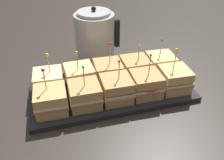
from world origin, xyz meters
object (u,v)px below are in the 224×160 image
sandwich_back_far_right (160,65)px  sandwich_back_right (135,69)px  sandwich_front_far_right (174,79)px  serving_platter (112,92)px  sandwich_back_left (80,77)px  sandwich_back_center (108,73)px  kettle_steel (96,37)px  sandwich_front_center (117,89)px  sandwich_front_left (85,95)px  sandwich_front_right (146,84)px  sandwich_back_far_left (49,82)px  sandwich_front_far_left (51,100)px

sandwich_back_far_right → sandwich_back_right: bearing=-179.6°
sandwich_front_far_right → sandwich_back_right: sandwich_front_far_right is taller
serving_platter → sandwich_back_left: sandwich_back_left is taller
sandwich_back_left → sandwich_back_center: size_ratio=0.90×
sandwich_back_center → sandwich_back_right: size_ratio=1.17×
sandwich_back_left → kettle_steel: kettle_steel is taller
serving_platter → sandwich_front_far_right: bearing=-13.8°
sandwich_front_center → sandwich_back_far_right: 0.23m
sandwich_front_left → sandwich_front_center: bearing=0.1°
kettle_steel → sandwich_front_left: bearing=-108.5°
sandwich_front_right → sandwich_back_far_left: sandwich_front_right is taller
sandwich_front_far_right → sandwich_back_far_left: (-0.42, 0.11, -0.00)m
sandwich_back_right → kettle_steel: kettle_steel is taller
sandwich_front_far_right → sandwich_back_center: (-0.21, 0.10, 0.00)m
sandwich_front_left → sandwich_front_right: 0.21m
sandwich_back_left → sandwich_back_far_right: size_ratio=1.00×
serving_platter → sandwich_front_far_left: (-0.21, -0.05, 0.05)m
serving_platter → sandwich_back_far_left: 0.22m
sandwich_front_right → sandwich_back_far_right: sandwich_front_right is taller
sandwich_front_far_left → kettle_steel: (0.21, 0.32, 0.05)m
sandwich_front_far_right → serving_platter: bearing=166.2°
sandwich_back_far_left → sandwich_back_center: size_ratio=0.89×
sandwich_front_left → sandwich_back_right: bearing=26.8°
sandwich_front_left → kettle_steel: (0.11, 0.32, 0.05)m
sandwich_back_left → sandwich_front_center: bearing=-44.6°
sandwich_front_left → sandwich_back_right: 0.23m
serving_platter → sandwich_back_right: bearing=27.0°
sandwich_front_left → kettle_steel: bearing=71.5°
sandwich_front_right → sandwich_back_far_right: size_ratio=1.05×
sandwich_front_far_right → sandwich_back_far_left: size_ratio=1.07×
sandwich_front_left → sandwich_front_center: 0.11m
sandwich_front_far_right → sandwich_back_center: size_ratio=0.95×
sandwich_front_center → sandwich_back_right: bearing=45.7°
sandwich_back_right → sandwich_front_far_left: bearing=-161.5°
sandwich_front_left → sandwich_back_far_left: bearing=135.1°
sandwich_back_center → kettle_steel: (0.01, 0.22, 0.05)m
sandwich_front_far_left → sandwich_back_left: sandwich_front_far_left is taller
sandwich_back_center → kettle_steel: 0.22m
sandwich_front_center → sandwich_front_right: sandwich_front_right is taller
sandwich_front_right → sandwich_front_far_left: bearing=179.9°
sandwich_front_far_right → sandwich_front_left: bearing=-179.8°
serving_platter → sandwich_back_far_right: bearing=14.4°
sandwich_front_center → sandwich_back_far_left: sandwich_front_center is taller
serving_platter → sandwich_back_far_right: size_ratio=3.86×
sandwich_front_far_left → sandwich_back_far_left: 0.11m
sandwich_front_far_left → sandwich_back_far_left: (-0.00, 0.11, -0.00)m
sandwich_front_far_left → sandwich_back_far_left: size_ratio=1.03×
sandwich_front_far_left → sandwich_back_far_right: 0.43m
sandwich_front_right → sandwich_front_far_right: 0.11m
sandwich_front_center → sandwich_front_far_right: 0.21m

